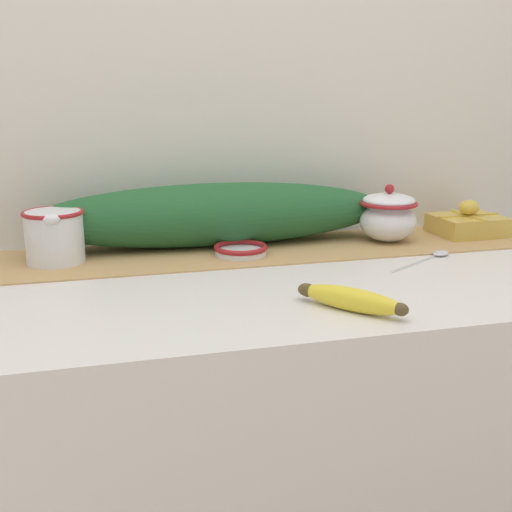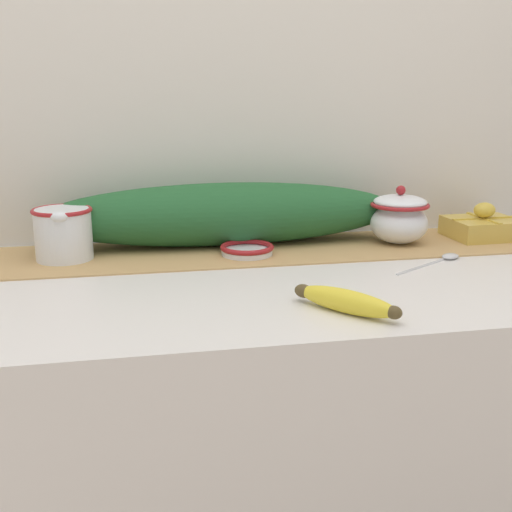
{
  "view_description": "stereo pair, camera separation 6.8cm",
  "coord_description": "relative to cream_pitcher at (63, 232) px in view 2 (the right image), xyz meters",
  "views": [
    {
      "loc": [
        -0.26,
        -1.05,
        1.19
      ],
      "look_at": [
        0.01,
        -0.05,
        0.92
      ],
      "focal_mm": 45.0,
      "sensor_mm": 36.0,
      "label": 1
    },
    {
      "loc": [
        -0.19,
        -1.06,
        1.19
      ],
      "look_at": [
        0.01,
        -0.05,
        0.92
      ],
      "focal_mm": 45.0,
      "sensor_mm": 36.0,
      "label": 2
    }
  ],
  "objects": [
    {
      "name": "back_wall",
      "position": [
        0.32,
        0.15,
        0.28
      ],
      "size": [
        2.18,
        0.04,
        2.4
      ],
      "primitive_type": "cube",
      "color": "silver",
      "rests_on": "ground_plane"
    },
    {
      "name": "small_dish",
      "position": [
        0.35,
        -0.04,
        -0.04
      ],
      "size": [
        0.11,
        0.11,
        0.02
      ],
      "color": "white",
      "rests_on": "countertop"
    },
    {
      "name": "spoon",
      "position": [
        0.72,
        -0.14,
        -0.05
      ],
      "size": [
        0.17,
        0.12,
        0.01
      ],
      "rotation": [
        0.0,
        0.0,
        0.56
      ],
      "color": "silver",
      "rests_on": "countertop"
    },
    {
      "name": "banana",
      "position": [
        0.43,
        -0.39,
        -0.04
      ],
      "size": [
        0.13,
        0.15,
        0.04
      ],
      "rotation": [
        0.0,
        0.0,
        -0.89
      ],
      "color": "yellow",
      "rests_on": "countertop"
    },
    {
      "name": "table_runner",
      "position": [
        0.32,
        -0.0,
        -0.06
      ],
      "size": [
        1.27,
        0.25,
        0.0
      ],
      "primitive_type": "cube",
      "color": "tan",
      "rests_on": "countertop"
    },
    {
      "name": "sugar_bowl",
      "position": [
        0.68,
        -0.0,
        0.0
      ],
      "size": [
        0.12,
        0.12,
        0.12
      ],
      "color": "white",
      "rests_on": "countertop"
    },
    {
      "name": "poinsettia_garland",
      "position": [
        0.32,
        0.06,
        0.01
      ],
      "size": [
        0.75,
        0.14,
        0.13
      ],
      "color": "#235B2D",
      "rests_on": "countertop"
    },
    {
      "name": "cream_pitcher",
      "position": [
        0.0,
        0.0,
        0.0
      ],
      "size": [
        0.11,
        0.13,
        0.1
      ],
      "color": "white",
      "rests_on": "countertop"
    },
    {
      "name": "gift_box",
      "position": [
        0.89,
        0.01,
        -0.03
      ],
      "size": [
        0.15,
        0.13,
        0.08
      ],
      "rotation": [
        0.0,
        0.0,
        0.03
      ],
      "color": "gold",
      "rests_on": "countertop"
    },
    {
      "name": "countertop",
      "position": [
        0.32,
        -0.18,
        -0.49
      ],
      "size": [
        1.38,
        0.63,
        0.87
      ],
      "primitive_type": "cube",
      "color": "silver",
      "rests_on": "ground_plane"
    }
  ]
}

